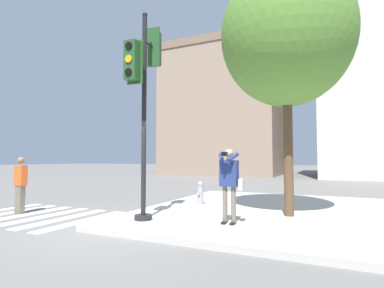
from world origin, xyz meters
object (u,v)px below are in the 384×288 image
Objects in this scene: person_photographer at (230,179)px; street_tree at (286,36)px; fire_hydrant at (200,193)px; pedestrian_distant at (20,183)px; traffic_signal_pole at (144,84)px.

street_tree is (1.09, 1.54, 3.70)m from person_photographer.
pedestrian_distant is at bearing -145.02° from fire_hydrant.
street_tree is 5.26m from fire_hydrant.
fire_hydrant is (-1.77, 2.41, -0.64)m from person_photographer.
traffic_signal_pole is 3.08× the size of pedestrian_distant.
person_photographer is 2.29× the size of fire_hydrant.
street_tree reaches higher than pedestrian_distant.
fire_hydrant is (-2.85, 0.87, -4.34)m from street_tree.
traffic_signal_pole is 3.02× the size of person_photographer.
pedestrian_distant is 2.25× the size of fire_hydrant.
person_photographer is at bearing -125.26° from street_tree.
traffic_signal_pole is at bearing -167.19° from person_photographer.
person_photographer is at bearing 12.81° from traffic_signal_pole.
pedestrian_distant is at bearing -177.08° from traffic_signal_pole.
pedestrian_distant is 0.25× the size of street_tree.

